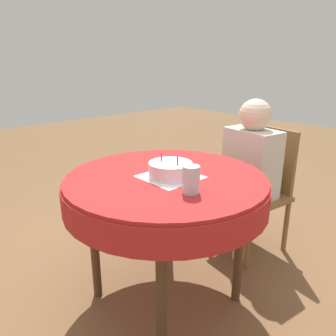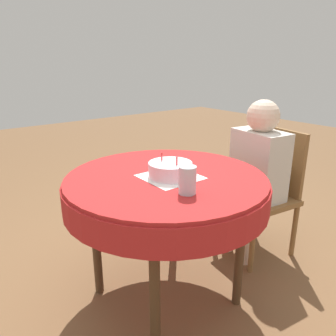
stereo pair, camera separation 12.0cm
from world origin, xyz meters
TOP-DOWN VIEW (x-y plane):
  - ground_plane at (0.00, 0.00)m, footprint 12.00×12.00m
  - dining_table at (0.00, 0.00)m, footprint 1.08×1.08m
  - chair at (-0.00, 0.90)m, footprint 0.52×0.52m
  - person at (-0.02, 0.80)m, footprint 0.40×0.35m
  - napkin at (0.03, 0.01)m, footprint 0.28×0.28m
  - birthday_cake at (0.03, 0.01)m, footprint 0.23×0.23m
  - drinking_glass at (0.25, -0.07)m, footprint 0.08×0.08m

SIDE VIEW (x-z plane):
  - ground_plane at x=0.00m, z-range 0.00..0.00m
  - chair at x=0.00m, z-range 0.03..0.93m
  - person at x=-0.02m, z-range 0.12..1.23m
  - dining_table at x=0.00m, z-range 0.29..1.07m
  - napkin at x=0.03m, z-range 0.77..0.78m
  - birthday_cake at x=0.03m, z-range 0.75..0.87m
  - drinking_glass at x=0.25m, z-range 0.77..0.90m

